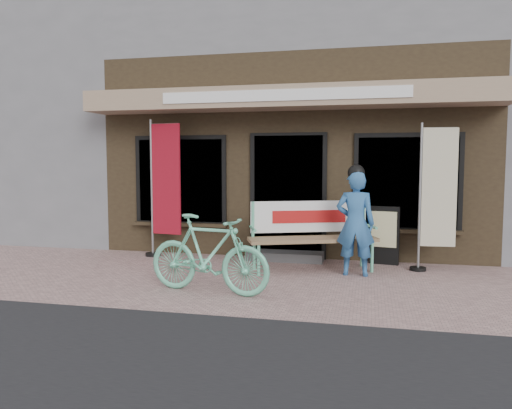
% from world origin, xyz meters
% --- Properties ---
extents(ground, '(70.00, 70.00, 0.00)m').
position_xyz_m(ground, '(0.00, 0.00, 0.00)').
color(ground, tan).
rests_on(ground, ground).
extents(storefront, '(7.00, 6.77, 6.00)m').
position_xyz_m(storefront, '(0.00, 4.96, 2.99)').
color(storefront, black).
rests_on(storefront, ground).
extents(neighbor_left_near, '(10.00, 7.00, 6.40)m').
position_xyz_m(neighbor_left_near, '(-8.50, 5.50, 3.20)').
color(neighbor_left_near, slate).
rests_on(neighbor_left_near, ground).
extents(bench, '(2.03, 1.18, 1.08)m').
position_xyz_m(bench, '(0.51, 1.11, 0.63)').
color(bench, '#68CBA2').
rests_on(bench, ground).
extents(person, '(0.58, 0.38, 1.66)m').
position_xyz_m(person, '(1.20, 0.86, 0.82)').
color(person, '#2D629D').
rests_on(person, ground).
extents(bicycle, '(1.76, 0.77, 1.02)m').
position_xyz_m(bicycle, '(-0.62, -0.59, 0.51)').
color(bicycle, '#68CBA2').
rests_on(bicycle, ground).
extents(nobori_red, '(0.72, 0.30, 2.44)m').
position_xyz_m(nobori_red, '(-2.16, 1.58, 1.26)').
color(nobori_red, gray).
rests_on(nobori_red, ground).
extents(nobori_cream, '(0.68, 0.27, 2.29)m').
position_xyz_m(nobori_cream, '(2.39, 1.43, 1.18)').
color(nobori_cream, gray).
rests_on(nobori_cream, ground).
extents(menu_stand, '(0.49, 0.19, 0.96)m').
position_xyz_m(menu_stand, '(1.64, 1.79, 0.49)').
color(menu_stand, black).
rests_on(menu_stand, ground).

